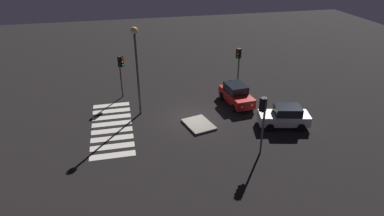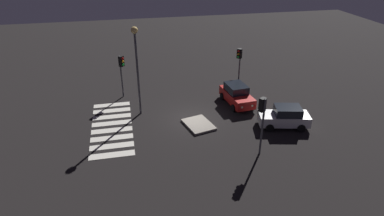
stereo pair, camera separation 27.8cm
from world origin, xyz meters
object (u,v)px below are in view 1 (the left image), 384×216
traffic_island (199,125)px  traffic_light_north (263,112)px  car_red (236,95)px  traffic_light_south (121,67)px  traffic_light_west (238,58)px  car_white (285,116)px  street_lamp (136,57)px

traffic_island → traffic_light_north: size_ratio=0.71×
car_red → traffic_light_north: 8.22m
traffic_island → traffic_light_south: size_ratio=0.74×
traffic_island → traffic_light_south: traffic_light_south is taller
traffic_island → traffic_light_west: bearing=140.1°
car_white → car_red: (-4.73, -2.41, 0.04)m
traffic_light_north → street_lamp: bearing=13.8°
car_red → traffic_light_west: traffic_light_west is taller
car_red → traffic_light_north: (7.81, -1.05, 2.35)m
car_white → traffic_light_south: (-8.39, -12.39, 2.22)m
traffic_light_south → car_white: bearing=11.8°
traffic_light_south → traffic_light_west: traffic_light_west is taller
traffic_light_south → street_lamp: street_lamp is taller
traffic_island → traffic_light_north: (4.62, 3.24, 3.16)m
traffic_light_west → street_lamp: 10.86m
traffic_island → street_lamp: 7.42m
car_red → traffic_light_west: bearing=153.2°
traffic_light_north → traffic_light_west: (-11.34, 2.38, -0.16)m
traffic_light_north → traffic_light_west: size_ratio=1.05×
car_white → traffic_light_north: bearing=54.9°
traffic_island → traffic_light_west: 9.26m
car_red → traffic_island: bearing=-59.6°
car_red → street_lamp: size_ratio=0.58×
car_white → traffic_light_south: bearing=-21.0°
street_lamp → car_red: bearing=90.3°
traffic_light_west → street_lamp: street_lamp is taller
street_lamp → traffic_light_west: bearing=109.6°
traffic_light_north → traffic_island: bearing=4.1°
traffic_island → traffic_light_west: size_ratio=0.74×
car_red → street_lamp: (0.05, -8.72, 4.25)m
traffic_light_south → traffic_light_north: traffic_light_north is taller
street_lamp → car_white: bearing=67.2°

